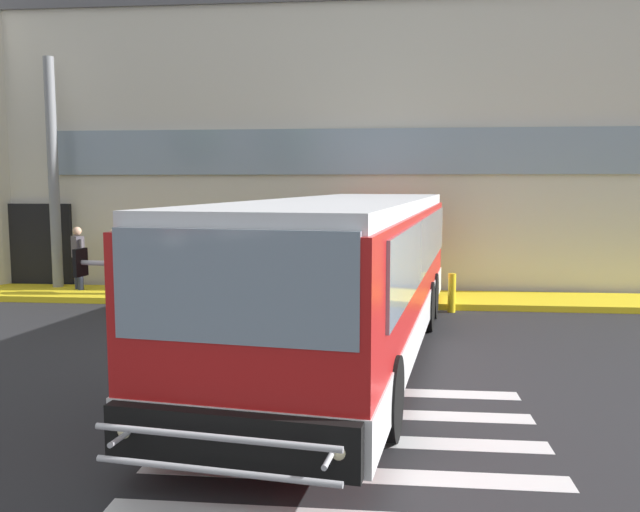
{
  "coord_description": "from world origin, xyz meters",
  "views": [
    {
      "loc": [
        2.31,
        -11.45,
        2.95
      ],
      "look_at": [
        1.01,
        1.58,
        1.5
      ],
      "focal_mm": 36.58,
      "sensor_mm": 36.0,
      "label": 1
    }
  ],
  "objects_px": {
    "passenger_by_doorway": "(115,256)",
    "entry_support_column": "(53,174)",
    "bus_main_foreground": "(347,279)",
    "safety_bollard_yellow": "(452,293)",
    "passenger_near_column": "(78,255)"
  },
  "relations": [
    {
      "from": "passenger_by_doorway",
      "to": "safety_bollard_yellow",
      "type": "relative_size",
      "value": 1.86
    },
    {
      "from": "bus_main_foreground",
      "to": "safety_bollard_yellow",
      "type": "height_order",
      "value": "bus_main_foreground"
    },
    {
      "from": "passenger_near_column",
      "to": "passenger_by_doorway",
      "type": "xyz_separation_m",
      "value": [
        1.27,
        -0.57,
        0.03
      ]
    },
    {
      "from": "safety_bollard_yellow",
      "to": "passenger_by_doorway",
      "type": "bearing_deg",
      "value": 174.35
    },
    {
      "from": "safety_bollard_yellow",
      "to": "bus_main_foreground",
      "type": "bearing_deg",
      "value": -118.36
    },
    {
      "from": "entry_support_column",
      "to": "bus_main_foreground",
      "type": "height_order",
      "value": "entry_support_column"
    },
    {
      "from": "entry_support_column",
      "to": "bus_main_foreground",
      "type": "xyz_separation_m",
      "value": [
        8.27,
        -5.85,
        -1.89
      ]
    },
    {
      "from": "passenger_near_column",
      "to": "safety_bollard_yellow",
      "type": "xyz_separation_m",
      "value": [
        9.65,
        -1.4,
        -0.63
      ]
    },
    {
      "from": "passenger_near_column",
      "to": "entry_support_column",
      "type": "bearing_deg",
      "value": 153.31
    },
    {
      "from": "passenger_by_doorway",
      "to": "entry_support_column",
      "type": "bearing_deg",
      "value": 154.88
    },
    {
      "from": "passenger_near_column",
      "to": "passenger_by_doorway",
      "type": "height_order",
      "value": "same"
    },
    {
      "from": "entry_support_column",
      "to": "passenger_by_doorway",
      "type": "relative_size",
      "value": 3.67
    },
    {
      "from": "entry_support_column",
      "to": "safety_bollard_yellow",
      "type": "relative_size",
      "value": 6.83
    },
    {
      "from": "entry_support_column",
      "to": "bus_main_foreground",
      "type": "bearing_deg",
      "value": -35.27
    },
    {
      "from": "entry_support_column",
      "to": "passenger_near_column",
      "type": "height_order",
      "value": "entry_support_column"
    }
  ]
}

